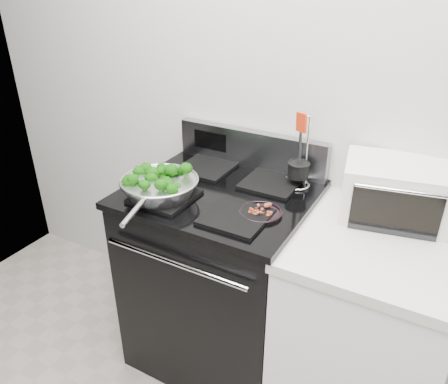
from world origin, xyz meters
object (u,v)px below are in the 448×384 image
Objects in this scene: utensil_holder at (298,173)px; toaster_oven at (395,191)px; gas_range at (220,275)px; bacon_plate at (261,210)px; skillet at (160,186)px.

utensil_holder is 0.41m from toaster_oven.
gas_range is at bearing -175.18° from toaster_oven.
bacon_plate is at bearing -22.23° from gas_range.
utensil_holder reaches higher than gas_range.
toaster_oven reaches higher than bacon_plate.
gas_range reaches higher than skillet.
skillet is at bearing -137.46° from gas_range.
bacon_plate is 0.31m from utensil_holder.
toaster_oven reaches higher than skillet.
bacon_plate is at bearing -5.58° from skillet.
skillet is 2.99× the size of bacon_plate.
gas_range is 0.90m from toaster_oven.
gas_range is 3.33× the size of utensil_holder.
skillet is 1.16× the size of toaster_oven.
toaster_oven is (0.40, -0.01, 0.02)m from utensil_holder.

